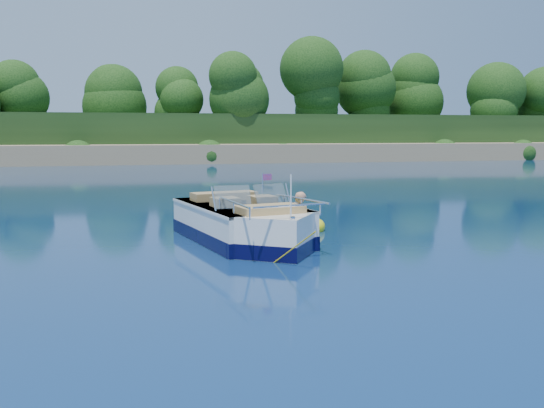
# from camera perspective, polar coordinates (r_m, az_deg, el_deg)

# --- Properties ---
(ground) EXTENTS (160.00, 160.00, 0.00)m
(ground) POSITION_cam_1_polar(r_m,az_deg,el_deg) (13.67, 5.57, -3.96)
(ground) COLOR #092144
(ground) RESTS_ON ground
(shoreline) EXTENTS (170.00, 59.00, 6.00)m
(shoreline) POSITION_cam_1_polar(r_m,az_deg,el_deg) (76.60, -10.21, 5.60)
(shoreline) COLOR #A2845E
(shoreline) RESTS_ON ground
(treeline) EXTENTS (150.00, 7.12, 8.19)m
(treeline) POSITION_cam_1_polar(r_m,az_deg,el_deg) (53.97, -8.85, 9.98)
(treeline) COLOR #311D10
(treeline) RESTS_ON ground
(motorboat) EXTENTS (2.86, 5.81, 1.96)m
(motorboat) POSITION_cam_1_polar(r_m,az_deg,el_deg) (13.91, -2.42, -2.15)
(motorboat) COLOR white
(motorboat) RESTS_ON ground
(tow_tube) EXTENTS (1.68, 1.68, 0.39)m
(tow_tube) POSITION_cam_1_polar(r_m,az_deg,el_deg) (15.81, 2.37, -2.08)
(tow_tube) COLOR #FFFB10
(tow_tube) RESTS_ON ground
(boy) EXTENTS (0.78, 0.94, 1.71)m
(boy) POSITION_cam_1_polar(r_m,az_deg,el_deg) (15.80, 2.42, -2.46)
(boy) COLOR tan
(boy) RESTS_ON ground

